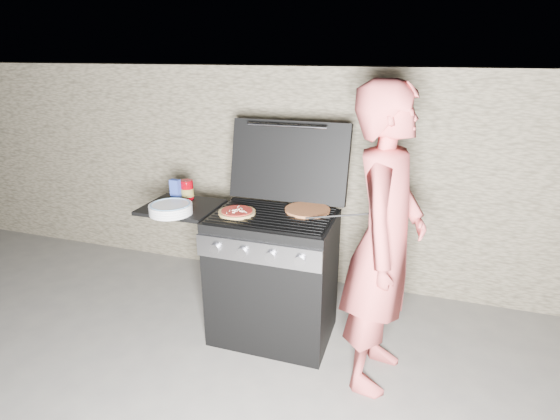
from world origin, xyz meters
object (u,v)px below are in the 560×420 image
(pizza_topped, at_px, (237,212))
(sauce_jar, at_px, (187,189))
(gas_grill, at_px, (239,272))
(person, at_px, (384,243))

(pizza_topped, relative_size, sauce_jar, 1.75)
(pizza_topped, height_order, sauce_jar, sauce_jar)
(gas_grill, bearing_deg, sauce_jar, 162.15)
(sauce_jar, distance_m, person, 1.47)
(person, bearing_deg, sauce_jar, 84.23)
(pizza_topped, relative_size, person, 0.14)
(pizza_topped, distance_m, sauce_jar, 0.51)
(sauce_jar, bearing_deg, person, -13.08)
(person, bearing_deg, gas_grill, 86.50)
(pizza_topped, xyz_separation_m, sauce_jar, (-0.47, 0.20, 0.05))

